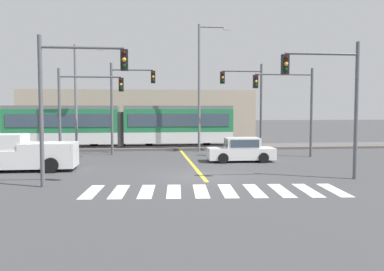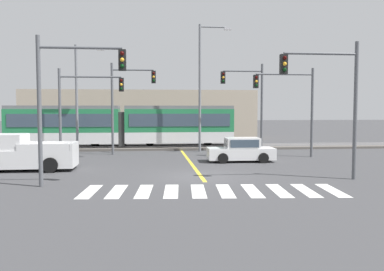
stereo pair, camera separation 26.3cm
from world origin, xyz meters
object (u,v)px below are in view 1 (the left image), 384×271
traffic_light_far_left (126,95)px  street_lamp_west (79,91)px  traffic_light_mid_left (82,100)px  light_rail_tram (121,124)px  pickup_truck (22,155)px  traffic_light_mid_right (292,98)px  street_lamp_centre (202,80)px  traffic_light_far_right (248,96)px  sedan_crossing (241,151)px  traffic_light_near_right (332,90)px  traffic_light_near_left (70,88)px

traffic_light_far_left → street_lamp_west: street_lamp_west is taller
traffic_light_mid_left → street_lamp_west: bearing=101.9°
traffic_light_mid_left → traffic_light_far_left: 3.76m
light_rail_tram → pickup_truck: bearing=-111.5°
light_rail_tram → traffic_light_mid_right: size_ratio=3.01×
traffic_light_mid_right → street_lamp_centre: street_lamp_centre is taller
street_lamp_west → street_lamp_centre: street_lamp_centre is taller
pickup_truck → traffic_light_far_right: size_ratio=0.80×
sedan_crossing → pickup_truck: 12.87m
pickup_truck → traffic_light_near_right: bearing=-16.5°
traffic_light_far_right → traffic_light_near_right: bearing=-85.5°
traffic_light_near_right → traffic_light_mid_left: bearing=144.4°
traffic_light_near_left → street_lamp_centre: street_lamp_centre is taller
pickup_truck → street_lamp_centre: bearing=38.6°
light_rail_tram → street_lamp_centre: street_lamp_centre is taller
traffic_light_near_left → traffic_light_mid_right: 16.14m
traffic_light_far_left → street_lamp_centre: size_ratio=0.67×
pickup_truck → street_lamp_west: size_ratio=0.66×
traffic_light_mid_right → traffic_light_mid_left: bearing=178.9°
traffic_light_mid_left → traffic_light_mid_right: size_ratio=0.97×
street_lamp_west → traffic_light_mid_right: bearing=-16.3°
traffic_light_mid_left → traffic_light_far_left: (2.71, 2.58, 0.37)m
traffic_light_far_left → traffic_light_near_left: (-1.74, -12.16, -0.11)m
sedan_crossing → street_lamp_centre: bearing=104.4°
pickup_truck → traffic_light_mid_left: bearing=62.0°
pickup_truck → traffic_light_mid_right: (16.64, 4.40, 3.24)m
light_rail_tram → street_lamp_west: 4.88m
traffic_light_far_right → traffic_light_mid_right: 3.82m
light_rail_tram → sedan_crossing: bearing=-48.9°
traffic_light_far_left → traffic_light_near_right: size_ratio=1.03×
traffic_light_mid_left → traffic_light_far_right: traffic_light_far_right is taller
traffic_light_mid_left → traffic_light_near_left: 9.64m
street_lamp_west → street_lamp_centre: size_ratio=0.83×
sedan_crossing → traffic_light_far_right: 6.42m
light_rail_tram → traffic_light_near_left: 16.75m
traffic_light_mid_left → street_lamp_west: size_ratio=0.73×
traffic_light_far_right → traffic_light_mid_left: bearing=-166.8°
pickup_truck → traffic_light_far_left: traffic_light_far_left is taller
traffic_light_far_left → traffic_light_far_right: 9.17m
street_lamp_west → traffic_light_mid_left: bearing=-78.1°
pickup_truck → traffic_light_mid_left: 6.13m
street_lamp_west → traffic_light_far_left: bearing=-23.5°
traffic_light_mid_right → traffic_light_near_right: bearing=-98.5°
traffic_light_far_left → traffic_light_mid_right: (11.45, -2.85, -0.23)m
traffic_light_far_right → light_rail_tram: bearing=156.7°
pickup_truck → street_lamp_centre: (11.00, 8.78, 4.73)m
traffic_light_mid_left → street_lamp_centre: bearing=25.7°
traffic_light_far_left → traffic_light_mid_left: bearing=-136.4°
traffic_light_mid_left → traffic_light_near_left: bearing=-84.2°
traffic_light_near_left → street_lamp_west: bearing=97.7°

